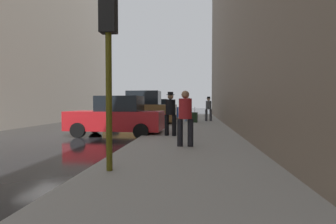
% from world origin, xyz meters
% --- Properties ---
extents(ground_plane, '(120.00, 120.00, 0.00)m').
position_xyz_m(ground_plane, '(0.00, 0.00, 0.00)').
color(ground_plane, black).
extents(sidewalk, '(4.00, 40.00, 0.15)m').
position_xyz_m(sidewalk, '(6.00, 0.00, 0.07)').
color(sidewalk, gray).
rests_on(sidewalk, ground_plane).
extents(parked_red_hatchback, '(4.23, 2.11, 1.79)m').
position_xyz_m(parked_red_hatchback, '(2.65, 0.64, 0.85)').
color(parked_red_hatchback, '#B2191E').
rests_on(parked_red_hatchback, ground_plane).
extents(parked_bronze_suv, '(4.60, 2.07, 2.25)m').
position_xyz_m(parked_bronze_suv, '(2.65, 6.06, 1.03)').
color(parked_bronze_suv, brown).
rests_on(parked_bronze_suv, ground_plane).
extents(parked_blue_sedan, '(4.24, 2.13, 1.79)m').
position_xyz_m(parked_blue_sedan, '(2.65, 11.72, 0.85)').
color(parked_blue_sedan, navy).
rests_on(parked_blue_sedan, ground_plane).
extents(fire_hydrant, '(0.42, 0.22, 0.70)m').
position_xyz_m(fire_hydrant, '(4.45, 4.10, 0.50)').
color(fire_hydrant, red).
rests_on(fire_hydrant, sidewalk).
extents(traffic_light, '(0.32, 0.32, 3.60)m').
position_xyz_m(traffic_light, '(4.50, -5.85, 2.76)').
color(traffic_light, '#514C0F').
rests_on(traffic_light, sidewalk).
extents(pedestrian_in_jeans, '(0.50, 0.40, 1.71)m').
position_xyz_m(pedestrian_in_jeans, '(5.64, 7.79, 1.10)').
color(pedestrian_in_jeans, '#728CB2').
rests_on(pedestrian_in_jeans, sidewalk).
extents(pedestrian_with_beanie, '(0.51, 0.41, 1.78)m').
position_xyz_m(pedestrian_with_beanie, '(7.11, 8.44, 1.14)').
color(pedestrian_with_beanie, '#333338').
rests_on(pedestrian_with_beanie, sidewalk).
extents(pedestrian_in_red_jacket, '(0.51, 0.42, 1.71)m').
position_xyz_m(pedestrian_in_red_jacket, '(5.87, -2.83, 1.10)').
color(pedestrian_in_red_jacket, black).
rests_on(pedestrian_in_red_jacket, sidewalk).
extents(pedestrian_with_fedora, '(0.53, 0.48, 1.78)m').
position_xyz_m(pedestrian_with_fedora, '(5.17, -0.28, 1.14)').
color(pedestrian_with_fedora, black).
rests_on(pedestrian_with_fedora, sidewalk).
extents(rolling_suitcase, '(0.41, 0.59, 1.04)m').
position_xyz_m(rolling_suitcase, '(6.11, 7.04, 0.49)').
color(rolling_suitcase, black).
rests_on(rolling_suitcase, sidewalk).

